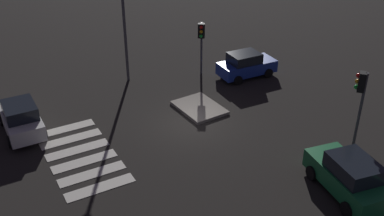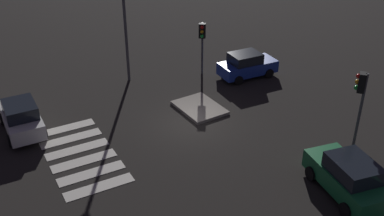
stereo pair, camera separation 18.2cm
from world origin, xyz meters
name	(u,v)px [view 1 (the left image)]	position (x,y,z in m)	size (l,w,h in m)	color
ground_plane	(192,124)	(0.00, 0.00, 0.00)	(80.00, 80.00, 0.00)	black
traffic_island	(199,108)	(-1.26, 1.19, 0.09)	(3.12, 2.43, 0.18)	gray
car_green	(349,176)	(8.53, 3.06, 0.92)	(4.49, 2.54, 1.87)	#196B38
car_white	(21,118)	(-3.68, -8.37, 0.88)	(4.12, 1.95, 1.79)	silver
car_blue	(246,65)	(-3.66, 6.17, 0.84)	(1.96, 3.97, 1.70)	#1E389E
traffic_light_north	(360,93)	(6.13, 5.74, 3.26)	(0.53, 0.54, 4.30)	#47474C
traffic_light_west	(201,36)	(-5.38, 3.70, 2.73)	(0.53, 0.54, 3.61)	#47474C
street_lamp	(123,8)	(-6.96, -0.95, 4.90)	(0.56, 0.56, 7.11)	#47474C
crosswalk_near	(81,155)	(0.00, -6.35, 0.01)	(6.45, 3.20, 0.02)	silver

